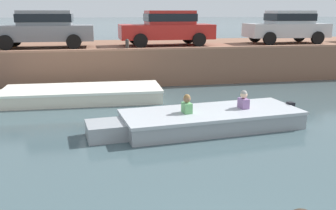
{
  "coord_description": "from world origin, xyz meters",
  "views": [
    {
      "loc": [
        -1.42,
        -2.2,
        2.97
      ],
      "look_at": [
        -0.04,
        4.39,
        1.29
      ],
      "focal_mm": 40.0,
      "sensor_mm": 36.0,
      "label": 1
    }
  ],
  "objects": [
    {
      "name": "ground_plane",
      "position": [
        0.0,
        6.27,
        0.0
      ],
      "size": [
        400.0,
        400.0,
        0.0
      ],
      "primitive_type": "plane",
      "color": "#3D5156"
    },
    {
      "name": "far_quay_wall",
      "position": [
        0.0,
        15.54,
        0.74
      ],
      "size": [
        60.0,
        6.0,
        1.48
      ],
      "primitive_type": "cube",
      "color": "brown",
      "rests_on": "ground"
    },
    {
      "name": "far_wall_coping",
      "position": [
        0.0,
        12.66,
        1.52
      ],
      "size": [
        60.0,
        0.24,
        0.08
      ],
      "primitive_type": "cube",
      "color": "#9F6C52",
      "rests_on": "far_quay_wall"
    },
    {
      "name": "boat_moored_central_cream",
      "position": [
        -1.97,
        10.64,
        0.23
      ],
      "size": [
        6.37,
        2.23,
        0.46
      ],
      "color": "silver",
      "rests_on": "ground"
    },
    {
      "name": "motorboat_passing",
      "position": [
        1.42,
        6.78,
        0.24
      ],
      "size": [
        5.74,
        2.22,
        0.95
      ],
      "color": "#93999E",
      "rests_on": "ground"
    },
    {
      "name": "car_left_inner_grey",
      "position": [
        -3.26,
        14.58,
        2.33
      ],
      "size": [
        4.28,
        2.02,
        1.54
      ],
      "color": "slate",
      "rests_on": "far_quay_wall"
    },
    {
      "name": "car_centre_red",
      "position": [
        2.07,
        14.58,
        2.33
      ],
      "size": [
        4.17,
        1.98,
        1.54
      ],
      "color": "#B2231E",
      "rests_on": "far_quay_wall"
    },
    {
      "name": "car_right_inner_silver",
      "position": [
        7.95,
        14.58,
        2.33
      ],
      "size": [
        3.9,
        2.03,
        1.54
      ],
      "color": "#B7BABC",
      "rests_on": "far_quay_wall"
    },
    {
      "name": "mooring_bollard_mid",
      "position": [
        0.06,
        12.79,
        1.72
      ],
      "size": [
        0.15,
        0.15,
        0.45
      ],
      "color": "#2D2B28",
      "rests_on": "far_quay_wall"
    }
  ]
}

